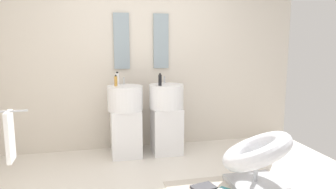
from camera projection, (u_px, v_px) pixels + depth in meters
The scene contains 11 objects.
rear_partition at pixel (141, 60), 4.69m from camera, with size 4.80×0.10×2.60m, color beige.
pedestal_sink_left at pixel (126, 119), 4.34m from camera, with size 0.47×0.47×1.08m.
pedestal_sink_right at pixel (166, 116), 4.47m from camera, with size 0.47×0.47×1.08m.
vanity_mirror_left at pixel (121, 41), 4.51m from camera, with size 0.22×0.03×0.78m, color #8C9EA8.
vanity_mirror_right at pixel (161, 41), 4.64m from camera, with size 0.22×0.03×0.78m, color #8C9EA8.
lounge_chair at pixel (256, 155), 3.43m from camera, with size 1.08×1.08×0.65m.
towel_rack at pixel (7, 139), 3.09m from camera, with size 0.37×0.22×0.95m.
magazine_charcoal at pixel (204, 187), 3.40m from camera, with size 0.25×0.18×0.03m, color #38383D.
soap_bottle_amber at pixel (116, 81), 4.24m from camera, with size 0.04×0.04×0.15m.
soap_bottle_black at pixel (160, 80), 4.27m from camera, with size 0.05×0.05×0.17m.
soap_bottle_white at pixel (117, 79), 4.37m from camera, with size 0.05×0.05×0.18m.
Camera 1 is at (-0.69, -3.02, 1.56)m, focal length 34.10 mm.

